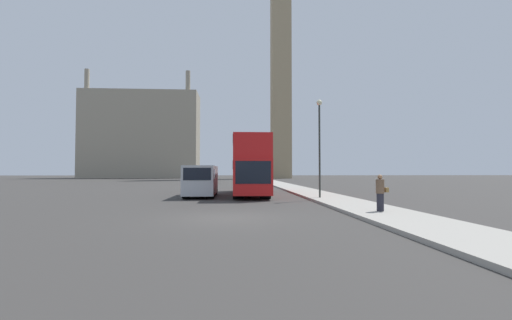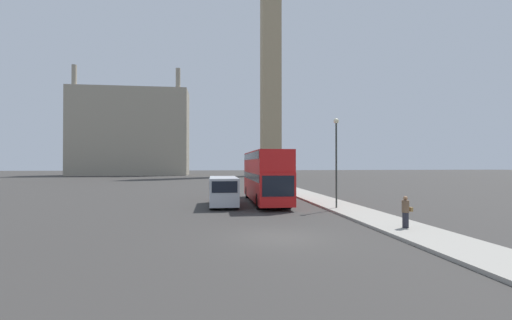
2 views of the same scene
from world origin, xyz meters
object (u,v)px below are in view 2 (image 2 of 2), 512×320
pedestrian (406,212)px  street_lamp (336,150)px  clock_tower (271,40)px  white_van (223,191)px  red_double_decker_bus (265,174)px

pedestrian → street_lamp: 8.41m
clock_tower → street_lamp: (-6.72, -67.64, -32.38)m
street_lamp → clock_tower: bearing=84.3°
clock_tower → white_van: size_ratio=12.60×
clock_tower → pedestrian: bearing=-94.6°
white_van → street_lamp: size_ratio=0.90×
street_lamp → pedestrian: bearing=-85.2°
clock_tower → red_double_decker_bus: (-11.07, -62.74, -34.24)m
white_van → street_lamp: bearing=-20.9°
red_double_decker_bus → white_van: red_double_decker_bus is taller
white_van → street_lamp: (7.87, -3.01, 3.05)m
pedestrian → red_double_decker_bus: bearing=111.6°
red_double_decker_bus → pedestrian: size_ratio=7.47×
pedestrian → street_lamp: (-0.64, 7.70, 3.33)m
red_double_decker_bus → street_lamp: street_lamp is taller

